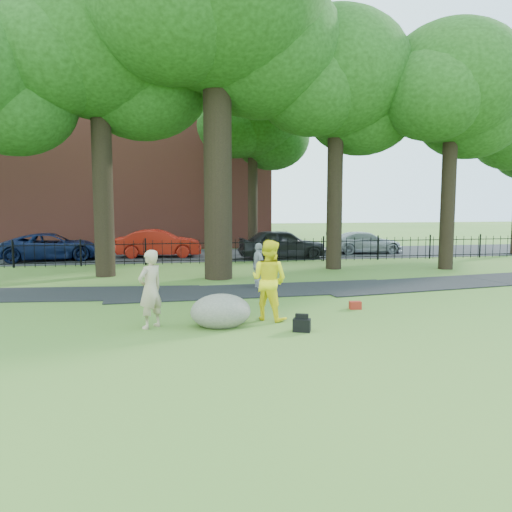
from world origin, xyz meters
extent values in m
plane|color=#406B25|center=(0.00, 0.00, 0.00)|extent=(120.00, 120.00, 0.00)
cube|color=black|center=(1.00, 3.90, 0.00)|extent=(36.07, 3.85, 0.03)
cube|color=black|center=(0.00, 16.00, 0.00)|extent=(80.00, 7.00, 0.02)
cube|color=black|center=(0.00, 12.00, 1.02)|extent=(44.00, 0.04, 0.04)
cube|color=black|center=(0.00, 12.00, 0.18)|extent=(44.00, 0.04, 0.04)
cube|color=brown|center=(-4.00, 24.00, 6.00)|extent=(18.00, 8.00, 12.00)
cylinder|color=black|center=(0.00, 7.00, 5.25)|extent=(1.10, 1.10, 10.50)
ellipsoid|color=#18330D|center=(1.89, 8.05, 9.30)|extent=(6.72, 6.72, 5.71)
ellipsoid|color=#18330D|center=(-1.68, 6.16, 9.90)|extent=(6.30, 6.30, 5.36)
ellipsoid|color=#18330D|center=(-7.65, 8.25, 6.82)|extent=(4.80, 4.80, 4.08)
cylinder|color=black|center=(-4.50, 8.50, 4.55)|extent=(0.80, 0.80, 9.10)
ellipsoid|color=#18330D|center=(-4.50, 8.50, 9.36)|extent=(7.20, 7.20, 6.12)
ellipsoid|color=#18330D|center=(-2.88, 9.40, 8.06)|extent=(5.76, 5.76, 4.90)
ellipsoid|color=#18330D|center=(-5.94, 7.78, 8.58)|extent=(5.40, 5.40, 4.59)
cylinder|color=black|center=(5.50, 9.00, 4.20)|extent=(0.70, 0.70, 8.40)
ellipsoid|color=#18330D|center=(5.50, 9.00, 8.64)|extent=(6.60, 6.60, 5.61)
ellipsoid|color=#18330D|center=(6.98, 9.82, 7.44)|extent=(5.28, 5.28, 4.49)
ellipsoid|color=#18330D|center=(4.18, 8.34, 7.92)|extent=(4.95, 4.95, 4.21)
cylinder|color=black|center=(10.50, 8.00, 4.02)|extent=(0.64, 0.64, 8.05)
ellipsoid|color=#18330D|center=(10.50, 8.00, 8.28)|extent=(6.20, 6.20, 5.27)
ellipsoid|color=#18330D|center=(11.89, 8.78, 7.13)|extent=(4.96, 4.96, 4.22)
ellipsoid|color=#18330D|center=(9.26, 7.38, 7.59)|extent=(4.65, 4.65, 3.95)
imported|color=tan|center=(-2.47, -0.59, 0.94)|extent=(0.81, 0.80, 1.89)
imported|color=yellow|center=(0.50, -0.26, 1.03)|extent=(1.26, 1.25, 2.06)
imported|color=#9D9CA1|center=(1.12, 4.37, 0.80)|extent=(0.55, 1.00, 1.61)
ellipsoid|color=slate|center=(-0.80, -0.76, 0.43)|extent=(1.49, 1.14, 0.86)
cube|color=black|center=(1.00, -1.59, 0.15)|extent=(0.47, 0.39, 0.30)
cube|color=maroon|center=(3.17, 0.52, 0.11)|extent=(0.34, 0.23, 0.22)
imported|color=maroon|center=(-2.39, 15.43, 0.76)|extent=(4.72, 1.89, 1.53)
imported|color=#0B1539|center=(-7.87, 14.92, 0.71)|extent=(5.36, 2.94, 1.42)
imported|color=black|center=(4.17, 13.50, 0.80)|extent=(4.74, 2.00, 1.60)
imported|color=#989BA0|center=(9.69, 15.34, 0.64)|extent=(4.49, 1.96, 1.28)
camera|label=1|loc=(-2.14, -12.60, 2.99)|focal=35.00mm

